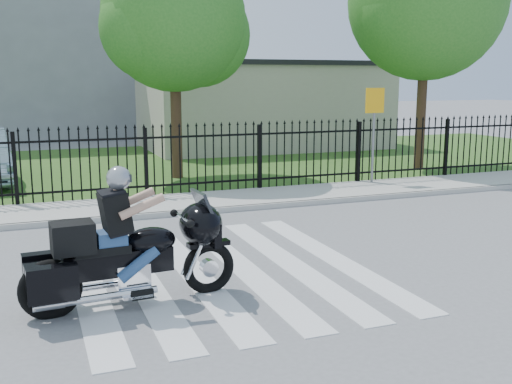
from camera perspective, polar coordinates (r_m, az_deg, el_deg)
name	(u,v)px	position (r m, az deg, el deg)	size (l,w,h in m)	color
ground	(219,271)	(9.50, -3.50, -7.54)	(120.00, 120.00, 0.00)	slate
crosswalk	(219,271)	(9.50, -3.50, -7.51)	(5.00, 5.50, 0.01)	silver
sidewalk	(155,205)	(14.18, -9.58, -1.28)	(40.00, 2.00, 0.12)	#ADAAA3
curb	(164,214)	(13.22, -8.71, -2.12)	(40.00, 0.12, 0.12)	#ADAAA3
grass_strip	(114,167)	(21.00, -13.38, 2.34)	(40.00, 12.00, 0.02)	#2C541D
iron_fence	(146,164)	(15.00, -10.44, 2.62)	(26.00, 0.04, 1.80)	black
tree_mid	(174,19)	(18.18, -7.84, 15.98)	(4.20, 4.20, 6.78)	#382316
tree_right	(427,2)	(20.74, 15.94, 17.03)	(5.00, 5.00, 7.90)	#382316
building_low	(262,107)	(26.48, 0.57, 8.10)	(10.00, 6.00, 3.50)	#B3AC95
building_low_roof	(262,64)	(26.46, 0.57, 12.10)	(10.20, 6.20, 0.20)	black
building_tall	(13,19)	(34.75, -22.14, 14.98)	(15.00, 10.00, 12.00)	gray
motorcycle_rider	(126,248)	(8.08, -12.27, -5.24)	(2.91, 1.01, 1.92)	black
traffic_sign	(374,115)	(16.90, 11.20, 7.18)	(0.57, 0.08, 2.61)	slate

